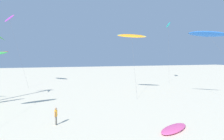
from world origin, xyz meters
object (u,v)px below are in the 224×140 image
Objects in this scene: flying_kite_1 at (208,34)px; flying_kite_2 at (132,36)px; flying_kite_5 at (9,18)px; flying_kite_0 at (168,25)px; person_near_left at (56,116)px; grounded_kite_1 at (174,129)px.

flying_kite_1 is 1.06× the size of flying_kite_2.
flying_kite_0 is at bearing -5.12° from flying_kite_5.
flying_kite_1 is 6.90× the size of person_near_left.
flying_kite_1 is at bearing -113.62° from flying_kite_0.
flying_kite_1 is 24.83m from person_near_left.
grounded_kite_1 is (-5.20, -19.34, -10.35)m from flying_kite_2.
grounded_kite_1 is (-12.96, -9.24, -9.94)m from flying_kite_1.
person_near_left is at bearing -136.96° from flying_kite_2.
flying_kite_5 is at bearing 174.88° from flying_kite_0.
flying_kite_2 is 22.54m from grounded_kite_1.
flying_kite_2 is 22.62m from person_near_left.
flying_kite_0 is 27.91m from flying_kite_1.
flying_kite_1 is at bearing -52.45° from flying_kite_2.
flying_kite_1 reaches higher than person_near_left.
person_near_left is at bearing -78.03° from flying_kite_5.
flying_kite_0 reaches higher than person_near_left.
flying_kite_2 is at bearing -141.38° from flying_kite_0.
flying_kite_0 is at bearing 40.66° from person_near_left.
flying_kite_5 is 3.98× the size of grounded_kite_1.
flying_kite_1 is at bearing 35.48° from grounded_kite_1.
flying_kite_0 is 4.03× the size of grounded_kite_1.
flying_kite_0 is 44.60m from grounded_kite_1.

